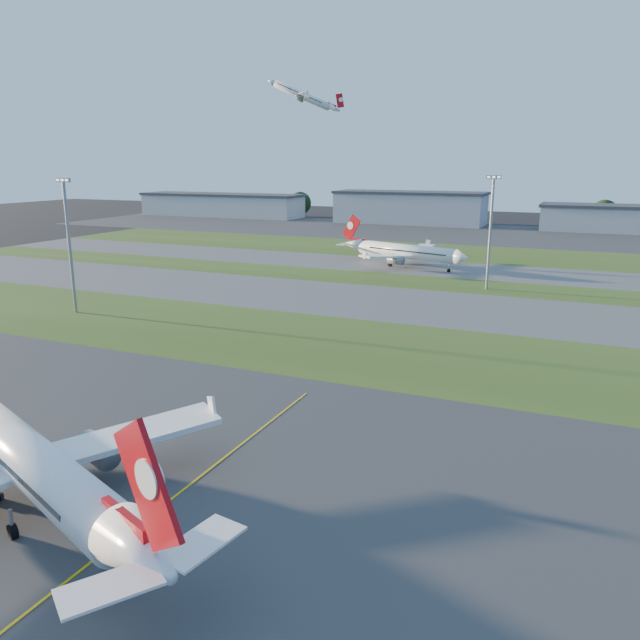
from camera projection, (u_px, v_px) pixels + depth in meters
The scene contains 20 objects.
ground at pixel (111, 499), 54.67m from camera, with size 700.00×700.00×0.00m, color black.
apron_near at pixel (111, 498), 54.67m from camera, with size 300.00×70.00×0.01m, color #333335.
grass_strip_a at pixel (335, 344), 100.84m from camera, with size 300.00×34.00×0.01m, color #324918.
taxiway_a at pixel (395, 303), 130.14m from camera, with size 300.00×32.00×0.01m, color #515154.
grass_strip_b at pixel (425, 283), 152.33m from camera, with size 300.00×18.00×0.01m, color #324918.
taxiway_b at pixel (445, 269), 171.86m from camera, with size 300.00×26.00×0.01m, color #515154.
grass_strip_c at pixel (468, 253), 201.16m from camera, with size 300.00×40.00×0.01m, color #324918.
apron_far at pixel (496, 234), 254.43m from camera, with size 400.00×80.00×0.01m, color #333335.
yellow_line at pixel (157, 511), 52.73m from camera, with size 0.25×60.00×0.02m, color gold.
airliner_parked at pixel (28, 460), 52.13m from camera, with size 38.80×32.92×12.78m.
airliner_taxiing at pixel (406, 252), 174.66m from camera, with size 37.61×31.68×12.10m.
airliner_departing at pixel (302, 95), 258.13m from camera, with size 28.25×24.08×9.47m.
light_mast_west at pixel (69, 237), 118.58m from camera, with size 3.20×0.70×25.80m.
light_mast_centre at pixel (491, 225), 141.08m from camera, with size 3.20×0.70×25.80m.
hangar_far_west at pixel (222, 205), 337.88m from camera, with size 91.80×23.00×12.20m.
hangar_west at pixel (410, 207), 296.69m from camera, with size 71.40×23.00×15.20m.
tree_far_west at pixel (175, 201), 364.89m from camera, with size 11.00×11.00×12.00m.
tree_west at pixel (300, 203), 335.40m from camera, with size 12.10×12.10×13.20m.
tree_mid_west at pixel (467, 211), 297.18m from camera, with size 9.90×9.90×10.80m.
tree_mid_east at pixel (604, 213), 276.27m from camera, with size 11.55×11.55×12.60m.
Camera 1 is at (36.53, -37.64, 28.66)m, focal length 35.00 mm.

